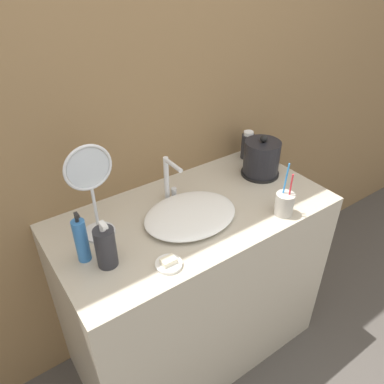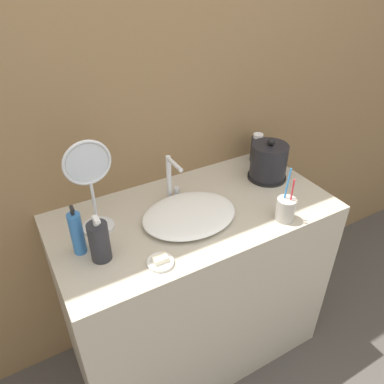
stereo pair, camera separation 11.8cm
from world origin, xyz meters
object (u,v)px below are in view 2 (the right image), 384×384
(toothbrush_cup, at_px, (286,209))
(lotion_bottle, at_px, (99,241))
(electric_kettle, at_px, (268,163))
(shampoo_bottle, at_px, (257,148))
(mouthwash_bottle, at_px, (77,233))
(vanity_mirror, at_px, (90,181))
(faucet, at_px, (171,177))

(toothbrush_cup, xyz_separation_m, lotion_bottle, (-0.71, 0.14, 0.03))
(electric_kettle, height_order, toothbrush_cup, toothbrush_cup)
(toothbrush_cup, relative_size, shampoo_bottle, 1.57)
(toothbrush_cup, xyz_separation_m, mouthwash_bottle, (-0.77, 0.21, 0.04))
(lotion_bottle, relative_size, vanity_mirror, 0.50)
(lotion_bottle, relative_size, mouthwash_bottle, 0.92)
(vanity_mirror, bearing_deg, toothbrush_cup, -25.26)
(electric_kettle, distance_m, lotion_bottle, 0.86)
(toothbrush_cup, bearing_deg, vanity_mirror, 154.74)
(faucet, height_order, vanity_mirror, vanity_mirror)
(mouthwash_bottle, relative_size, vanity_mirror, 0.54)
(electric_kettle, height_order, vanity_mirror, vanity_mirror)
(faucet, relative_size, mouthwash_bottle, 1.00)
(toothbrush_cup, distance_m, lotion_bottle, 0.72)
(toothbrush_cup, distance_m, shampoo_bottle, 0.49)
(toothbrush_cup, bearing_deg, faucet, 132.77)
(lotion_bottle, xyz_separation_m, vanity_mirror, (0.04, 0.17, 0.14))
(electric_kettle, bearing_deg, lotion_bottle, -170.54)
(faucet, height_order, electric_kettle, electric_kettle)
(mouthwash_bottle, height_order, vanity_mirror, vanity_mirror)
(faucet, height_order, toothbrush_cup, toothbrush_cup)
(mouthwash_bottle, bearing_deg, faucet, 17.49)
(lotion_bottle, xyz_separation_m, mouthwash_bottle, (-0.06, 0.07, 0.01))
(vanity_mirror, bearing_deg, lotion_bottle, -103.62)
(shampoo_bottle, xyz_separation_m, mouthwash_bottle, (-0.97, -0.23, 0.02))
(shampoo_bottle, height_order, vanity_mirror, vanity_mirror)
(faucet, xyz_separation_m, toothbrush_cup, (0.33, -0.35, -0.06))
(toothbrush_cup, relative_size, mouthwash_bottle, 1.12)
(faucet, bearing_deg, mouthwash_bottle, -162.51)
(faucet, height_order, mouthwash_bottle, same)
(electric_kettle, bearing_deg, faucet, 171.87)
(shampoo_bottle, xyz_separation_m, vanity_mirror, (-0.87, -0.13, 0.15))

